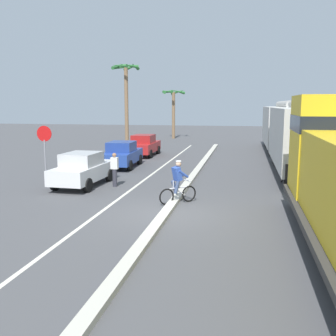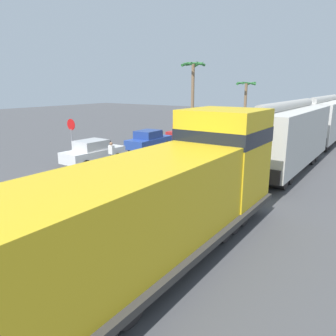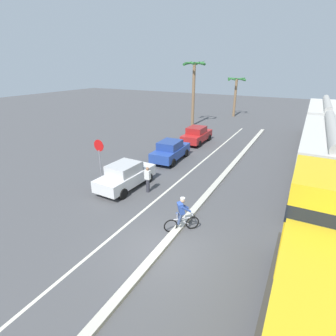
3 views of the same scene
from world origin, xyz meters
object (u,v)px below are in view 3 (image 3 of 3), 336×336
locomotive (333,333)px  parked_car_red (197,135)px  hopper_car_middle (323,122)px  parked_car_white (126,175)px  stop_sign (99,153)px  pedestrian_by_cars (148,179)px  parked_car_blue (170,151)px  cyclist (181,215)px  palm_tree_far (236,86)px  hopper_car_lead (325,158)px  palm_tree_near (194,78)px

locomotive → parked_car_red: (-10.67, 18.18, -0.98)m
hopper_car_middle → parked_car_white: 20.17m
stop_sign → pedestrian_by_cars: bearing=3.3°
parked_car_blue → parked_car_white: bearing=-91.0°
parked_car_red → cyclist: (5.02, -14.00, 0.00)m
hopper_car_middle → palm_tree_far: bearing=137.7°
stop_sign → hopper_car_middle: bearing=53.7°
parked_car_white → parked_car_red: same height
hopper_car_middle → parked_car_white: bearing=-122.1°
parked_car_white → parked_car_blue: 5.80m
parked_car_blue → cyclist: cyclist is taller
hopper_car_lead → parked_car_white: (-10.70, -5.45, -1.26)m
parked_car_blue → locomotive: bearing=-49.7°
palm_tree_far → parked_car_white: bearing=-88.8°
parked_car_blue → parked_car_red: bearing=90.7°
hopper_car_lead → hopper_car_middle: 11.60m
parked_car_red → pedestrian_by_cars: same height
hopper_car_lead → palm_tree_near: 19.80m
palm_tree_near → palm_tree_far: palm_tree_near is taller
parked_car_white → pedestrian_by_cars: bearing=4.4°
locomotive → parked_car_blue: bearing=130.3°
stop_sign → palm_tree_far: size_ratio=0.51×
hopper_car_middle → parked_car_blue: (-10.59, -11.25, -1.26)m
parked_car_white → cyclist: cyclist is taller
hopper_car_middle → hopper_car_lead: bearing=-90.0°
parked_car_blue → stop_sign: 6.33m
palm_tree_near → palm_tree_far: bearing=71.1°
locomotive → stop_sign: 14.24m
palm_tree_far → hopper_car_middle: bearing=-42.3°
palm_tree_near → parked_car_white: bearing=-79.3°
locomotive → palm_tree_far: palm_tree_far is taller
palm_tree_far → pedestrian_by_cars: size_ratio=3.51×
cyclist → pedestrian_by_cars: 4.39m
parked_car_white → stop_sign: bearing=-177.6°
parked_car_blue → palm_tree_far: size_ratio=0.75×
locomotive → palm_tree_far: bearing=108.3°
parked_car_blue → hopper_car_middle: bearing=46.7°
locomotive → pedestrian_by_cars: size_ratio=7.17×
stop_sign → pedestrian_by_cars: stop_sign is taller
hopper_car_middle → parked_car_red: bearing=-152.4°
locomotive → parked_car_red: size_ratio=2.76×
cyclist → palm_tree_far: (-5.64, 29.87, 3.49)m
parked_car_white → palm_tree_near: palm_tree_near is taller
hopper_car_lead → stop_sign: 13.76m
locomotive → palm_tree_near: size_ratio=1.50×
stop_sign → palm_tree_near: palm_tree_near is taller
cyclist → hopper_car_middle: bearing=73.9°
parked_car_blue → pedestrian_by_cars: size_ratio=2.63×
locomotive → parked_car_blue: 16.42m
cyclist → palm_tree_far: bearing=100.7°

